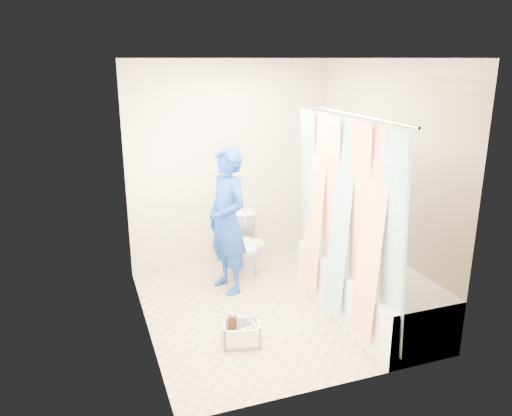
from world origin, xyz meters
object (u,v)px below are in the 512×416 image
object	(u,v)px
bathtub	(369,289)
toilet	(243,245)
plumber	(227,221)
cleaning_caddy	(243,334)

from	to	relation	value
bathtub	toilet	xyz separation A→B (m)	(-0.82, 1.36, 0.07)
toilet	bathtub	bearing A→B (deg)	-50.85
bathtub	toilet	bearing A→B (deg)	121.19
plumber	toilet	bearing A→B (deg)	125.72
bathtub	cleaning_caddy	world-z (taller)	bathtub
plumber	cleaning_caddy	size ratio (longest dim) A/B	4.13
plumber	bathtub	bearing A→B (deg)	32.90
toilet	cleaning_caddy	bearing A→B (deg)	-100.77
plumber	cleaning_caddy	world-z (taller)	plumber
bathtub	cleaning_caddy	distance (m)	1.32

